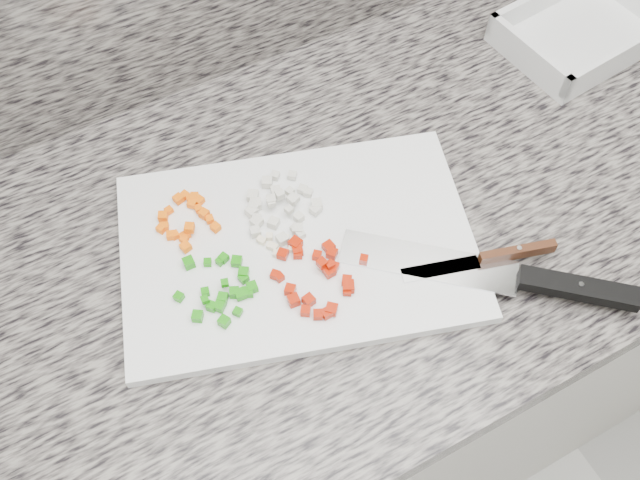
% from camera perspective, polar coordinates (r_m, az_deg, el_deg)
% --- Properties ---
extents(cabinet, '(3.92, 0.62, 0.86)m').
position_cam_1_polar(cabinet, '(1.33, 2.51, -8.62)').
color(cabinet, beige).
rests_on(cabinet, ground).
extents(countertop, '(3.96, 0.64, 0.04)m').
position_cam_1_polar(countertop, '(0.94, 3.53, 2.61)').
color(countertop, slate).
rests_on(countertop, cabinet).
extents(cutting_board, '(0.49, 0.40, 0.01)m').
position_cam_1_polar(cutting_board, '(0.87, -1.78, -0.52)').
color(cutting_board, white).
rests_on(cutting_board, countertop).
extents(carrot_pile, '(0.07, 0.09, 0.02)m').
position_cam_1_polar(carrot_pile, '(0.89, -10.65, 1.72)').
color(carrot_pile, '#FF6405').
rests_on(carrot_pile, cutting_board).
extents(onion_pile, '(0.10, 0.11, 0.02)m').
position_cam_1_polar(onion_pile, '(0.89, -3.39, 2.64)').
color(onion_pile, beige).
rests_on(onion_pile, cutting_board).
extents(green_pepper_pile, '(0.09, 0.10, 0.02)m').
position_cam_1_polar(green_pepper_pile, '(0.83, -7.76, -3.87)').
color(green_pepper_pile, '#1A840C').
rests_on(green_pepper_pile, cutting_board).
extents(red_pepper_pile, '(0.12, 0.12, 0.02)m').
position_cam_1_polar(red_pepper_pile, '(0.83, -0.34, -2.90)').
color(red_pepper_pile, '#A61702').
rests_on(red_pepper_pile, cutting_board).
extents(garlic_pile, '(0.05, 0.04, 0.01)m').
position_cam_1_polar(garlic_pile, '(0.86, -3.50, -0.39)').
color(garlic_pile, beige).
rests_on(garlic_pile, cutting_board).
extents(chef_knife, '(0.29, 0.26, 0.02)m').
position_cam_1_polar(chef_knife, '(0.87, 16.16, -3.03)').
color(chef_knife, silver).
rests_on(chef_knife, cutting_board).
extents(paring_knife, '(0.19, 0.07, 0.02)m').
position_cam_1_polar(paring_knife, '(0.87, 14.05, -1.28)').
color(paring_knife, silver).
rests_on(paring_knife, cutting_board).
extents(tray, '(0.25, 0.19, 0.05)m').
position_cam_1_polar(tray, '(1.18, 20.10, 15.31)').
color(tray, silver).
rests_on(tray, countertop).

